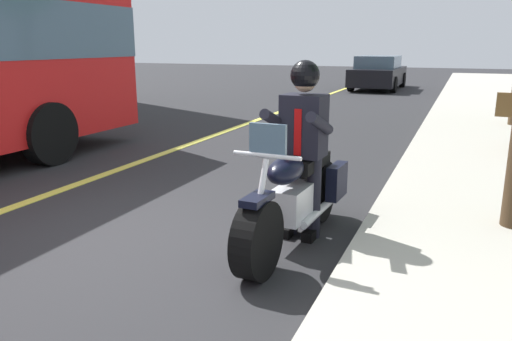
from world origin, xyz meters
TOP-DOWN VIEW (x-y plane):
  - ground_plane at (0.00, 0.00)m, footprint 80.00×80.00m
  - motorcycle_main at (-0.68, 1.42)m, footprint 2.22×0.65m
  - rider_main at (-0.87, 1.42)m, footprint 0.64×0.57m
  - car_silver at (-18.30, -0.67)m, footprint 4.60×1.92m

SIDE VIEW (x-z plane):
  - ground_plane at x=0.00m, z-range 0.00..0.00m
  - motorcycle_main at x=-0.68m, z-range -0.18..1.08m
  - car_silver at x=-18.30m, z-range -0.01..1.39m
  - rider_main at x=-0.87m, z-range 0.17..1.91m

